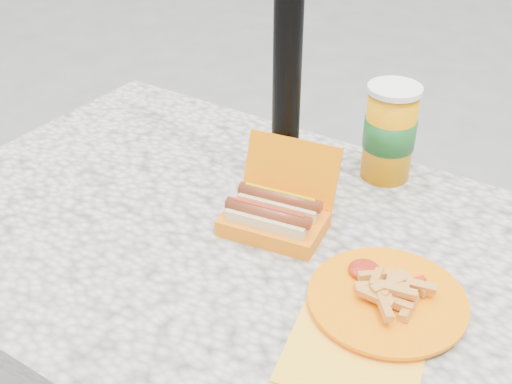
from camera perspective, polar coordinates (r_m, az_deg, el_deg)
The scene contains 5 objects.
picnic_table at distance 1.19m, azimuth -1.68°, elevation -7.90°, with size 1.20×0.80×0.75m.
umbrella_pole at distance 1.08m, azimuth 2.94°, elevation 15.84°, with size 0.05×0.05×2.20m, color black.
hotdog_box at distance 1.11m, azimuth 1.71°, elevation -1.98°, with size 0.19×0.18×0.14m.
fries_plate at distance 0.99m, azimuth 11.32°, elevation -9.54°, with size 0.24×0.34×0.05m.
soda_cup at distance 1.25m, azimuth 11.78°, elevation 5.20°, with size 0.10×0.10×0.19m.
Camera 1 is at (0.52, -0.73, 1.42)m, focal length 45.00 mm.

